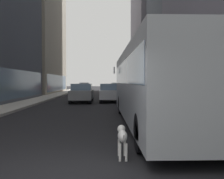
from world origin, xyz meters
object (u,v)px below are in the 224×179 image
car_red_coupe (85,87)px  dalmatian_dog (122,136)px  car_grey_wagon (82,93)px  car_silver_sedan (110,93)px  car_yellow_taxi (117,88)px  transit_bus (154,82)px

car_red_coupe → dalmatian_dog: size_ratio=4.41×
car_red_coupe → car_grey_wagon: (1.60, -23.23, 0.00)m
car_silver_sedan → car_yellow_taxi: size_ratio=0.91×
car_silver_sedan → transit_bus: bearing=-82.3°
transit_bus → car_silver_sedan: (-1.60, 11.89, -0.96)m
car_red_coupe → car_yellow_taxi: (5.60, -4.10, 0.00)m
car_red_coupe → car_silver_sedan: size_ratio=1.01×
transit_bus → car_grey_wagon: (-4.00, 11.36, -0.95)m
transit_bus → dalmatian_dog: 5.00m
transit_bus → car_yellow_taxi: transit_bus is taller
transit_bus → car_grey_wagon: transit_bus is taller
car_silver_sedan → car_grey_wagon: size_ratio=0.96×
transit_bus → car_silver_sedan: size_ratio=2.73×
car_red_coupe → dalmatian_dog: bearing=-84.2°
car_yellow_taxi → dalmatian_dog: 35.08m
car_silver_sedan → car_grey_wagon: bearing=-167.5°
car_red_coupe → car_grey_wagon: size_ratio=0.97×
car_yellow_taxi → car_red_coupe: bearing=143.8°
car_red_coupe → car_grey_wagon: bearing=-86.1°
transit_bus → car_red_coupe: (-5.60, 34.58, -0.96)m
car_silver_sedan → car_yellow_taxi: same height
car_yellow_taxi → car_grey_wagon: bearing=-101.8°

